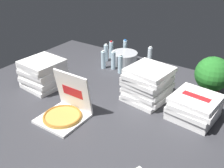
% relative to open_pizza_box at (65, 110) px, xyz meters
% --- Properties ---
extents(ground_plane, '(3.20, 2.40, 0.02)m').
position_rel_open_pizza_box_xyz_m(ground_plane, '(0.20, 0.45, -0.09)').
color(ground_plane, '#38383D').
extents(open_pizza_box, '(0.38, 0.39, 0.41)m').
position_rel_open_pizza_box_xyz_m(open_pizza_box, '(0.00, 0.00, 0.00)').
color(open_pizza_box, white).
rests_on(open_pizza_box, ground_plane).
extents(pizza_stack_center_far, '(0.45, 0.45, 0.35)m').
position_rel_open_pizza_box_xyz_m(pizza_stack_center_far, '(0.47, 0.69, 0.10)').
color(pizza_stack_center_far, white).
rests_on(pizza_stack_center_far, ground_plane).
extents(pizza_stack_right_near, '(0.43, 0.43, 0.31)m').
position_rel_open_pizza_box_xyz_m(pizza_stack_right_near, '(-0.61, 0.31, 0.08)').
color(pizza_stack_right_near, white).
rests_on(pizza_stack_right_near, ground_plane).
extents(pizza_stack_left_far, '(0.43, 0.44, 0.22)m').
position_rel_open_pizza_box_xyz_m(pizza_stack_left_far, '(0.96, 0.64, 0.03)').
color(pizza_stack_left_far, white).
rests_on(pizza_stack_left_far, ground_plane).
extents(ice_bucket, '(0.35, 0.35, 0.14)m').
position_rel_open_pizza_box_xyz_m(ice_bucket, '(-0.21, 1.34, -0.01)').
color(ice_bucket, '#B7BABF').
rests_on(ice_bucket, ground_plane).
extents(water_bottle_0, '(0.06, 0.06, 0.24)m').
position_rel_open_pizza_box_xyz_m(water_bottle_0, '(-0.33, 1.56, 0.04)').
color(water_bottle_0, silver).
rests_on(water_bottle_0, ground_plane).
extents(water_bottle_1, '(0.06, 0.06, 0.24)m').
position_rel_open_pizza_box_xyz_m(water_bottle_1, '(-0.22, 1.11, 0.04)').
color(water_bottle_1, silver).
rests_on(water_bottle_1, ground_plane).
extents(water_bottle_2, '(0.06, 0.06, 0.24)m').
position_rel_open_pizza_box_xyz_m(water_bottle_2, '(-0.09, 1.06, 0.04)').
color(water_bottle_2, silver).
rests_on(water_bottle_2, ground_plane).
extents(water_bottle_3, '(0.06, 0.06, 0.24)m').
position_rel_open_pizza_box_xyz_m(water_bottle_3, '(0.09, 1.50, 0.04)').
color(water_bottle_3, white).
rests_on(water_bottle_3, ground_plane).
extents(water_bottle_4, '(0.06, 0.06, 0.24)m').
position_rel_open_pizza_box_xyz_m(water_bottle_4, '(-0.34, 1.05, 0.04)').
color(water_bottle_4, silver).
rests_on(water_bottle_4, ground_plane).
extents(water_bottle_5, '(0.06, 0.06, 0.24)m').
position_rel_open_pizza_box_xyz_m(water_bottle_5, '(-0.45, 1.40, 0.04)').
color(water_bottle_5, silver).
rests_on(water_bottle_5, ground_plane).
extents(water_bottle_6, '(0.06, 0.06, 0.24)m').
position_rel_open_pizza_box_xyz_m(water_bottle_6, '(-0.44, 1.26, 0.04)').
color(water_bottle_6, silver).
rests_on(water_bottle_6, ground_plane).
extents(potted_plant, '(0.35, 0.35, 0.43)m').
position_rel_open_pizza_box_xyz_m(potted_plant, '(0.97, 1.10, 0.16)').
color(potted_plant, '#513323').
rests_on(potted_plant, ground_plane).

